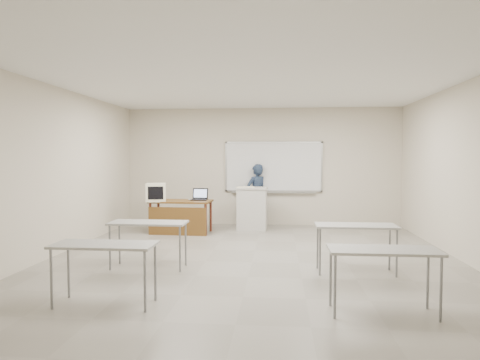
# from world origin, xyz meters

# --- Properties ---
(floor) EXTENTS (7.00, 8.00, 0.01)m
(floor) POSITION_xyz_m (0.00, 0.00, -0.01)
(floor) COLOR gray
(floor) RESTS_ON ground
(whiteboard) EXTENTS (2.48, 0.10, 1.31)m
(whiteboard) POSITION_xyz_m (0.30, 3.97, 1.48)
(whiteboard) COLOR white
(whiteboard) RESTS_ON floor
(student_desks) EXTENTS (4.40, 2.20, 0.73)m
(student_desks) POSITION_xyz_m (-0.00, -1.35, 0.67)
(student_desks) COLOR #ABABA6
(student_desks) RESTS_ON floor
(instructor_desk) EXTENTS (1.39, 0.70, 0.75)m
(instructor_desk) POSITION_xyz_m (-1.80, 2.49, 0.54)
(instructor_desk) COLOR brown
(instructor_desk) RESTS_ON floor
(podium) EXTENTS (0.73, 0.53, 1.02)m
(podium) POSITION_xyz_m (-0.20, 3.20, 0.51)
(podium) COLOR silver
(podium) RESTS_ON floor
(crt_monitor) EXTENTS (0.44, 0.49, 0.42)m
(crt_monitor) POSITION_xyz_m (-2.35, 2.48, 0.95)
(crt_monitor) COLOR #F0EBC9
(crt_monitor) RESTS_ON instructor_desk
(laptop) EXTENTS (0.36, 0.33, 0.27)m
(laptop) POSITION_xyz_m (-1.40, 2.76, 0.81)
(laptop) COLOR black
(laptop) RESTS_ON instructor_desk
(mouse) EXTENTS (0.10, 0.07, 0.03)m
(mouse) POSITION_xyz_m (-1.60, 2.65, 0.77)
(mouse) COLOR #A0A2A7
(mouse) RESTS_ON instructor_desk
(keyboard) EXTENTS (0.44, 0.23, 0.02)m
(keyboard) POSITION_xyz_m (-0.35, 3.08, 1.03)
(keyboard) COLOR #F0EBC9
(keyboard) RESTS_ON podium
(presenter) EXTENTS (0.68, 0.65, 1.57)m
(presenter) POSITION_xyz_m (-0.13, 3.86, 0.78)
(presenter) COLOR black
(presenter) RESTS_ON floor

